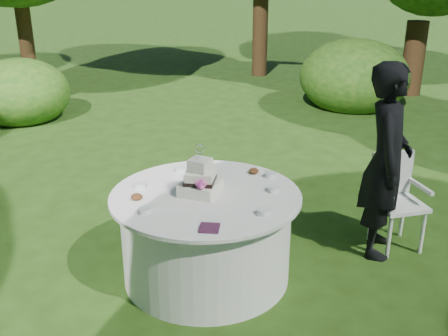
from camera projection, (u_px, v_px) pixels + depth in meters
The scene contains 9 objects.
ground at pixel (207, 275), 4.53m from camera, with size 80.00×80.00×0.00m, color #223B10.
napkins at pixel (209, 228), 3.68m from camera, with size 0.14×0.14×0.02m, color #411C35.
feather_plume at pixel (161, 209), 3.97m from camera, with size 0.48×0.07×0.01m, color white.
guest at pixel (386, 161), 4.62m from camera, with size 0.64×0.42×1.77m, color black.
table at pixel (206, 235), 4.39m from camera, with size 1.56×1.56×0.77m.
cake at pixel (200, 181), 4.21m from camera, with size 0.36×0.36×0.42m.
chair at pixel (395, 193), 4.88m from camera, with size 0.54×0.54×0.89m.
votives at pixel (212, 189), 4.29m from camera, with size 1.21×0.96×0.04m.
petal_cups at pixel (199, 183), 4.39m from camera, with size 0.98×0.74×0.05m.
Camera 1 is at (0.55, -3.85, 2.51)m, focal length 42.00 mm.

